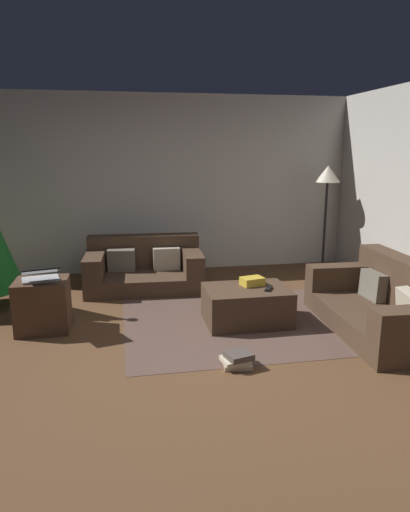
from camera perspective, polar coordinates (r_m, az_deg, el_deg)
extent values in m
plane|color=brown|center=(4.18, -4.35, -12.63)|extent=(6.40, 6.40, 0.00)
cube|color=beige|center=(6.91, -7.41, 8.82)|extent=(6.40, 0.12, 2.60)
cube|color=#473323|center=(6.14, -7.53, -3.07)|extent=(1.55, 0.97, 0.22)
cube|color=#473323|center=(6.38, -7.64, 0.63)|extent=(1.52, 0.31, 0.45)
cube|color=#473323|center=(6.11, -1.63, -0.63)|extent=(0.28, 0.91, 0.28)
cube|color=#473323|center=(6.11, -13.57, -1.00)|extent=(0.28, 0.91, 0.28)
cube|color=#BCB299|center=(6.21, -4.82, -0.36)|extent=(0.36, 0.13, 0.30)
cube|color=#716B5B|center=(6.21, -10.40, -0.53)|extent=(0.38, 0.20, 0.31)
cube|color=#473323|center=(5.04, 20.56, -7.48)|extent=(0.97, 1.78, 0.22)
cube|color=#473323|center=(5.10, 24.14, -3.35)|extent=(0.31, 1.76, 0.50)
cube|color=#473323|center=(5.60, 17.14, -2.47)|extent=(0.91, 0.28, 0.28)
cube|color=#BCB299|center=(4.74, 24.19, -5.81)|extent=(0.22, 0.38, 0.31)
cube|color=#716B5B|center=(5.31, 20.23, -3.46)|extent=(0.14, 0.36, 0.30)
cube|color=#473323|center=(4.92, 5.22, -6.15)|extent=(0.88, 0.63, 0.38)
cube|color=gold|center=(4.95, 5.93, -3.16)|extent=(0.27, 0.22, 0.09)
cube|color=black|center=(4.83, 7.94, -4.06)|extent=(0.13, 0.16, 0.02)
cube|color=#4C3323|center=(4.96, -19.58, -5.81)|extent=(0.52, 0.44, 0.53)
cube|color=silver|center=(4.88, -19.83, -2.73)|extent=(0.40, 0.31, 0.02)
cube|color=black|center=(4.70, -19.79, -1.81)|extent=(0.39, 0.30, 0.09)
cube|color=beige|center=(4.02, 4.11, -13.39)|extent=(0.26, 0.20, 0.04)
cube|color=beige|center=(4.00, 3.79, -12.82)|extent=(0.25, 0.22, 0.04)
cube|color=#4C423D|center=(3.98, 4.23, -12.27)|extent=(0.25, 0.24, 0.05)
cylinder|color=black|center=(7.26, 14.42, -1.61)|extent=(0.28, 0.28, 0.02)
cylinder|color=black|center=(7.13, 14.72, 3.52)|extent=(0.04, 0.04, 1.34)
cone|color=beige|center=(7.04, 15.10, 9.88)|extent=(0.36, 0.36, 0.24)
cube|color=brown|center=(4.98, 5.17, -8.21)|extent=(2.60, 2.00, 0.01)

